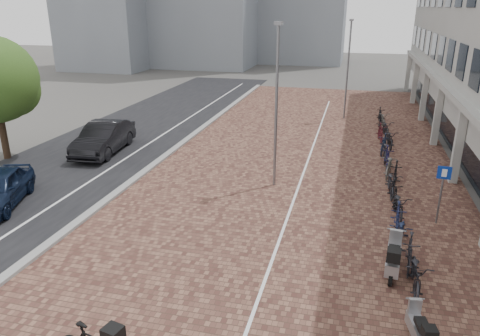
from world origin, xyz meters
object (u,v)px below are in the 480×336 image
at_px(car_dark, 104,138).
at_px(parking_sign, 442,186).
at_px(scooter_back, 419,328).
at_px(scooter_front, 393,256).

height_order(car_dark, parking_sign, parking_sign).
distance_m(scooter_back, parking_sign, 6.96).
distance_m(car_dark, scooter_back, 18.61).
height_order(scooter_back, parking_sign, parking_sign).
height_order(scooter_front, scooter_back, scooter_front).
bearing_deg(scooter_front, car_dark, 156.03).
relative_size(car_dark, scooter_back, 3.56).
relative_size(scooter_front, scooter_back, 1.25).
relative_size(car_dark, parking_sign, 2.22).
bearing_deg(car_dark, parking_sign, -22.03).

